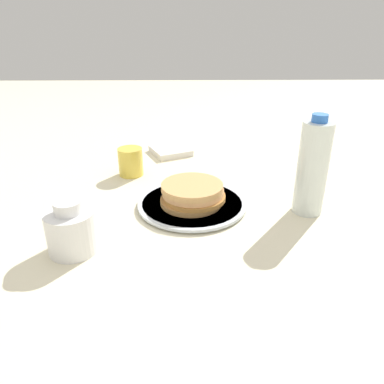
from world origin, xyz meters
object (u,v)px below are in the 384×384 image
juice_glass (131,162)px  cream_jug (71,230)px  plate (192,204)px  water_bottle_near (312,168)px  pancake_stack (193,194)px

juice_glass → cream_jug: size_ratio=0.73×
cream_jug → plate: bearing=-52.2°
juice_glass → water_bottle_near: (-0.24, -0.46, 0.07)m
juice_glass → water_bottle_near: 0.52m
plate → water_bottle_near: 0.30m
plate → water_bottle_near: size_ratio=1.13×
plate → juice_glass: bearing=40.7°
water_bottle_near → plate: bearing=84.2°
pancake_stack → water_bottle_near: (-0.02, -0.28, 0.08)m
plate → juice_glass: juice_glass is taller
plate → pancake_stack: 0.03m
plate → cream_jug: size_ratio=2.42×
cream_jug → pancake_stack: bearing=-53.0°
pancake_stack → cream_jug: 0.31m
juice_glass → pancake_stack: bearing=-139.7°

